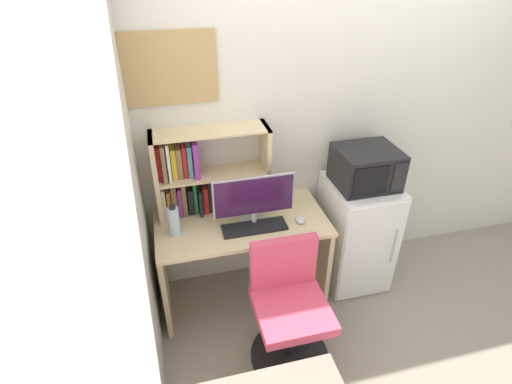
% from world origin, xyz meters
% --- Properties ---
extents(wall_back, '(6.40, 0.04, 2.60)m').
position_xyz_m(wall_back, '(0.40, 0.02, 1.30)').
color(wall_back, silver).
rests_on(wall_back, ground_plane).
extents(wall_left, '(0.04, 4.40, 2.60)m').
position_xyz_m(wall_left, '(-1.62, -1.60, 1.30)').
color(wall_left, silver).
rests_on(wall_left, ground_plane).
extents(desk, '(1.24, 0.62, 0.76)m').
position_xyz_m(desk, '(-0.93, -0.31, 0.52)').
color(desk, beige).
rests_on(desk, ground_plane).
extents(hutch_bookshelf, '(0.81, 0.23, 0.64)m').
position_xyz_m(hutch_bookshelf, '(-1.22, -0.10, 1.07)').
color(hutch_bookshelf, beige).
rests_on(hutch_bookshelf, desk).
extents(monitor, '(0.57, 0.20, 0.38)m').
position_xyz_m(monitor, '(-0.85, -0.36, 0.96)').
color(monitor, '#B7B7BC').
rests_on(monitor, desk).
extents(keyboard, '(0.46, 0.15, 0.02)m').
position_xyz_m(keyboard, '(-0.86, -0.42, 0.77)').
color(keyboard, black).
rests_on(keyboard, desk).
extents(computer_mouse, '(0.07, 0.10, 0.03)m').
position_xyz_m(computer_mouse, '(-0.52, -0.42, 0.77)').
color(computer_mouse, silver).
rests_on(computer_mouse, desk).
extents(water_bottle, '(0.08, 0.08, 0.23)m').
position_xyz_m(water_bottle, '(-1.40, -0.34, 0.86)').
color(water_bottle, silver).
rests_on(water_bottle, desk).
extents(mini_fridge, '(0.49, 0.57, 0.92)m').
position_xyz_m(mini_fridge, '(0.02, -0.29, 0.46)').
color(mini_fridge, white).
rests_on(mini_fridge, ground_plane).
extents(microwave, '(0.44, 0.39, 0.29)m').
position_xyz_m(microwave, '(0.02, -0.29, 1.06)').
color(microwave, black).
rests_on(microwave, mini_fridge).
extents(desk_chair, '(0.54, 0.54, 0.88)m').
position_xyz_m(desk_chair, '(-0.75, -0.89, 0.38)').
color(desk_chair, black).
rests_on(desk_chair, ground_plane).
extents(wall_corkboard, '(0.66, 0.02, 0.46)m').
position_xyz_m(wall_corkboard, '(-1.34, -0.01, 1.79)').
color(wall_corkboard, tan).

